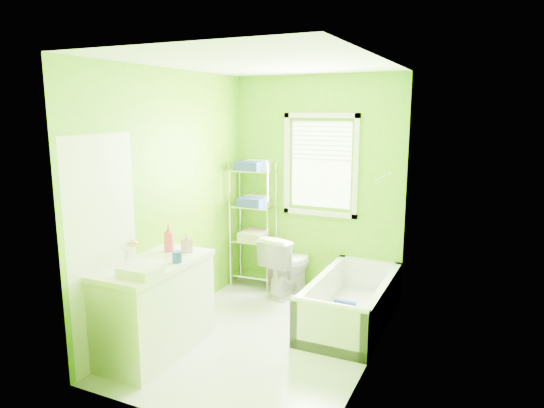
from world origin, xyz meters
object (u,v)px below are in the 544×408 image
at_px(bathtub, 351,309).
at_px(wire_shelf_unit, 255,211).
at_px(vanity, 155,304).
at_px(toilet, 288,264).

height_order(bathtub, wire_shelf_unit, wire_shelf_unit).
bearing_deg(vanity, bathtub, 42.68).
bearing_deg(wire_shelf_unit, toilet, -10.93).
distance_m(bathtub, vanity, 2.00).
height_order(vanity, wire_shelf_unit, wire_shelf_unit).
xyz_separation_m(bathtub, wire_shelf_unit, (-1.42, 0.60, 0.80)).
bearing_deg(bathtub, toilet, 151.51).
distance_m(bathtub, wire_shelf_unit, 1.73).
xyz_separation_m(bathtub, vanity, (-1.45, -1.34, 0.30)).
bearing_deg(toilet, wire_shelf_unit, -0.96).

